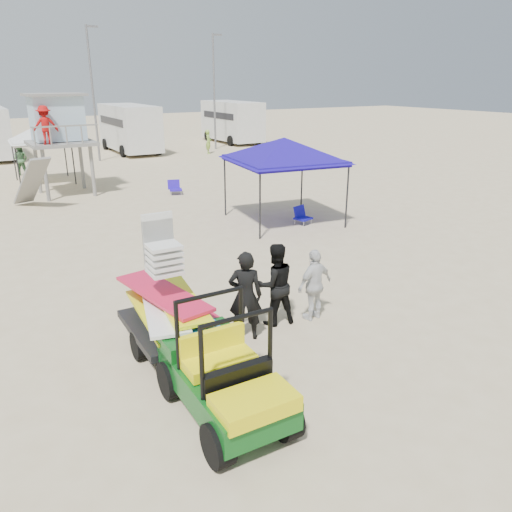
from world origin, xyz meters
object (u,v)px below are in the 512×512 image
utility_cart (224,368)px  lifeguard_tower (56,122)px  man_left (245,296)px  surf_trailer (167,304)px  canopy_blue (284,142)px

utility_cart → lifeguard_tower: size_ratio=0.58×
utility_cart → lifeguard_tower: lifeguard_tower is taller
utility_cart → man_left: bearing=53.2°
surf_trailer → lifeguard_tower: bearing=86.3°
surf_trailer → canopy_blue: size_ratio=0.68×
canopy_blue → surf_trailer: bearing=-136.4°
surf_trailer → lifeguard_tower: 15.72m
man_left → canopy_blue: size_ratio=0.48×
utility_cart → man_left: utility_cart is taller
surf_trailer → man_left: bearing=-11.2°
utility_cart → surf_trailer: surf_trailer is taller
lifeguard_tower → canopy_blue: size_ratio=1.11×
man_left → lifeguard_tower: bearing=-58.1°
surf_trailer → man_left: surf_trailer is taller
man_left → lifeguard_tower: lifeguard_tower is taller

